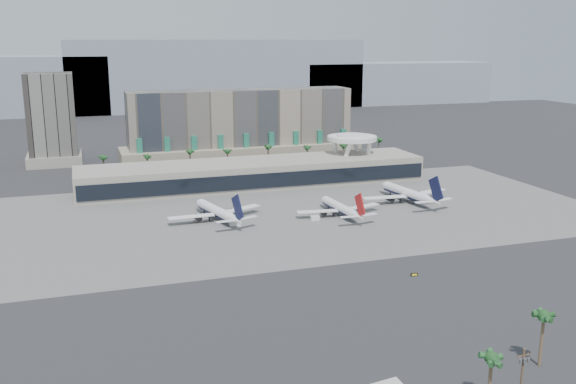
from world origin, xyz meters
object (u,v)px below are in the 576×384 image
object	(u,v)px
taxiway_sign	(414,275)
service_vehicle_a	(235,223)
airliner_left	(217,211)
airliner_centre	(341,208)
service_vehicle_b	(315,218)
utility_pole	(523,372)
airliner_right	(408,193)

from	to	relation	value
taxiway_sign	service_vehicle_a	bearing A→B (deg)	128.76
airliner_left	service_vehicle_a	distance (m)	11.18
airliner_left	airliner_centre	world-z (taller)	airliner_left
airliner_left	service_vehicle_b	size ratio (longest dim) A/B	11.60
utility_pole	taxiway_sign	distance (m)	71.27
airliner_left	service_vehicle_a	bearing A→B (deg)	-77.28
airliner_centre	service_vehicle_b	world-z (taller)	airliner_centre
service_vehicle_a	service_vehicle_b	bearing A→B (deg)	9.83
utility_pole	airliner_centre	world-z (taller)	airliner_centre
airliner_centre	service_vehicle_a	bearing A→B (deg)	176.30
airliner_left	service_vehicle_b	distance (m)	39.06
service_vehicle_b	airliner_left	bearing A→B (deg)	167.27
airliner_left	service_vehicle_b	xyz separation A→B (m)	(37.00, -12.23, -2.71)
service_vehicle_b	service_vehicle_a	bearing A→B (deg)	-178.90
taxiway_sign	utility_pole	bearing A→B (deg)	-92.62
utility_pole	airliner_centre	bearing A→B (deg)	81.66
utility_pole	service_vehicle_a	distance (m)	141.60
utility_pole	service_vehicle_b	bearing A→B (deg)	86.54
utility_pole	airliner_centre	distance (m)	141.45
airliner_centre	taxiway_sign	xyz separation A→B (m)	(-5.35, -70.57, -2.84)
airliner_left	taxiway_sign	world-z (taller)	airliner_left
service_vehicle_b	utility_pole	bearing A→B (deg)	-87.89
airliner_left	service_vehicle_a	size ratio (longest dim) A/B	9.06
service_vehicle_b	taxiway_sign	world-z (taller)	service_vehicle_b
airliner_left	airliner_right	world-z (taller)	airliner_right
airliner_centre	service_vehicle_a	distance (m)	44.37
airliner_left	airliner_right	xyz separation A→B (m)	(86.51, 2.52, 0.30)
service_vehicle_b	taxiway_sign	size ratio (longest dim) A/B	1.56
airliner_right	service_vehicle_b	world-z (taller)	airliner_right
taxiway_sign	service_vehicle_b	bearing A→B (deg)	105.52
service_vehicle_a	taxiway_sign	size ratio (longest dim) A/B	2.00
airliner_right	service_vehicle_a	world-z (taller)	airliner_right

